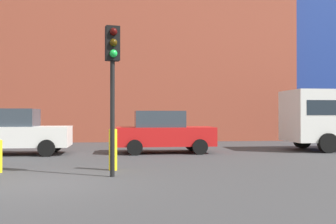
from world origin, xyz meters
name	(u,v)px	position (x,y,z in m)	size (l,w,h in m)	color
ground_plane	(34,183)	(0.00, 0.00, 0.00)	(200.00, 200.00, 0.00)	#38383A
building_backdrop	(140,71)	(3.47, 20.10, 4.95)	(38.22, 12.28, 12.24)	#9E4733
parked_car_1	(14,132)	(-2.28, 7.03, 0.92)	(4.29, 2.10, 1.86)	white
parked_car_2	(164,132)	(3.83, 7.03, 0.89)	(4.11, 2.02, 1.78)	red
traffic_light_island	(113,66)	(1.79, 0.77, 2.88)	(0.40, 0.39, 3.91)	black
bollard_yellow_2	(113,150)	(1.78, 1.99, 0.60)	(0.24, 0.24, 1.19)	yellow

